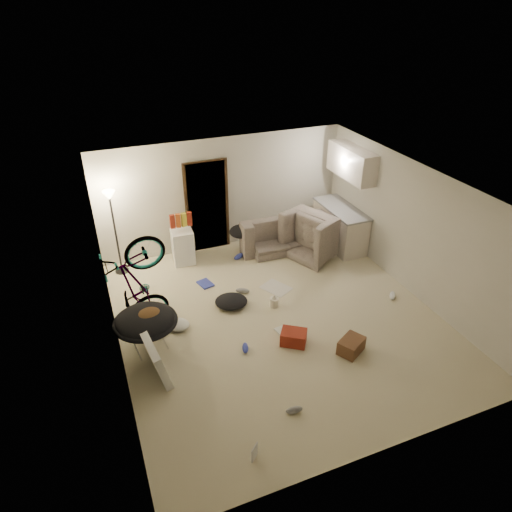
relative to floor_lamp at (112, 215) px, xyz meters
name	(u,v)px	position (x,y,z in m)	size (l,w,h in m)	color
floor	(278,318)	(2.40, -2.65, -1.32)	(5.50, 6.00, 0.02)	beige
ceiling	(282,188)	(2.40, -2.65, 1.20)	(5.50, 6.00, 0.02)	white
wall_back	(223,193)	(2.40, 0.36, -0.06)	(5.50, 0.02, 2.50)	beige
wall_front	(388,384)	(2.40, -5.66, -0.06)	(5.50, 0.02, 2.50)	beige
wall_left	(109,294)	(-0.36, -2.65, -0.06)	(0.02, 6.00, 2.50)	beige
wall_right	(415,230)	(5.16, -2.65, -0.06)	(0.02, 6.00, 2.50)	beige
doorway	(207,206)	(2.00, 0.32, -0.29)	(0.85, 0.10, 2.04)	black
door_trim	(207,207)	(2.00, 0.29, -0.29)	(0.97, 0.04, 2.10)	#362313
floor_lamp	(112,215)	(0.00, 0.00, 0.00)	(0.28, 0.28, 1.81)	black
kitchen_counter	(340,227)	(4.83, -0.65, -0.87)	(0.60, 1.50, 0.88)	beige
counter_top	(342,209)	(4.83, -0.65, -0.41)	(0.64, 1.54, 0.04)	gray
kitchen_uppers	(352,163)	(4.96, -0.65, 0.64)	(0.38, 1.40, 0.65)	beige
sofa	(281,234)	(3.57, -0.20, -1.01)	(2.03, 0.79, 0.59)	#323933
armchair	(319,237)	(4.24, -0.77, -0.93)	(1.14, 1.00, 0.74)	#323933
bicycle	(141,306)	(0.10, -2.07, -0.81)	(0.67, 1.91, 1.00)	black
book_asset	(252,463)	(0.90, -5.20, -1.30)	(0.17, 0.23, 0.02)	maroon
mini_fridge	(183,247)	(1.31, -0.10, -0.93)	(0.44, 0.44, 0.75)	white
snack_box_0	(172,222)	(1.14, -0.10, -0.31)	(0.10, 0.07, 0.30)	maroon
snack_box_1	(178,221)	(1.26, -0.10, -0.31)	(0.10, 0.07, 0.30)	#BD4D17
snack_box_2	(184,220)	(1.38, -0.10, -0.31)	(0.10, 0.07, 0.30)	yellow
snack_box_3	(189,219)	(1.50, -0.10, -0.31)	(0.10, 0.07, 0.30)	maroon
saucer_chair	(146,326)	(0.10, -2.56, -0.87)	(1.03, 1.03, 0.73)	silver
hoodie	(148,316)	(0.15, -2.59, -0.66)	(0.48, 0.40, 0.22)	brown
sofa_drape	(242,231)	(2.62, -0.20, -0.77)	(0.56, 0.46, 0.28)	black
tv_box	(154,355)	(0.10, -3.15, -0.98)	(0.12, 0.98, 0.65)	silver
drink_case_a	(351,346)	(3.15, -3.90, -1.18)	(0.43, 0.31, 0.25)	brown
drink_case_b	(294,337)	(2.37, -3.36, -1.19)	(0.42, 0.31, 0.24)	maroon
juicer	(274,302)	(2.48, -2.30, -1.20)	(0.17, 0.17, 0.25)	beige
newspaper	(276,288)	(2.76, -1.77, -1.30)	(0.42, 0.55, 0.01)	beige
book_blue	(205,284)	(1.49, -1.12, -1.29)	(0.24, 0.32, 0.03)	#2F3BAB
book_white	(284,331)	(2.33, -3.05, -1.29)	(0.22, 0.29, 0.03)	silver
shoe_0	(239,256)	(2.46, -0.42, -1.25)	(0.29, 0.12, 0.11)	#2F3BAB
shoe_1	(243,291)	(2.08, -1.68, -1.26)	(0.27, 0.11, 0.10)	slate
shoe_2	(245,348)	(1.56, -3.22, -1.26)	(0.24, 0.10, 0.09)	#2F3BAB
shoe_3	(294,410)	(1.74, -4.68, -1.26)	(0.25, 0.10, 0.09)	slate
shoe_4	(392,296)	(4.70, -2.90, -1.26)	(0.27, 0.11, 0.10)	white
clothes_lump_a	(231,301)	(1.74, -1.99, -1.21)	(0.61, 0.52, 0.20)	black
clothes_lump_c	(178,325)	(0.67, -2.24, -1.24)	(0.41, 0.35, 0.13)	silver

